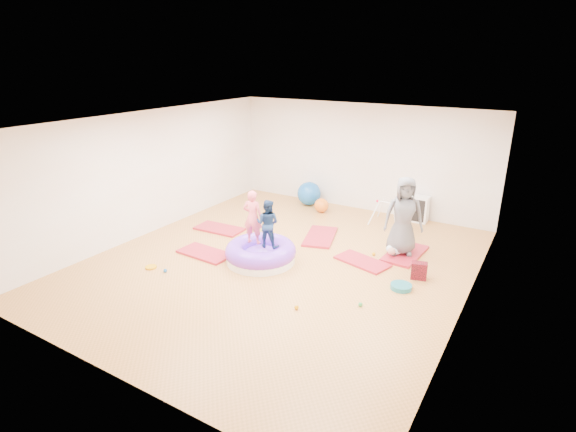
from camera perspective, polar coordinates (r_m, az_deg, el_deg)
The scene contains 19 objects.
room at distance 8.58m, azimuth -1.03°, elevation 2.57°, with size 7.01×8.01×2.81m.
gym_mat_front_left at distance 9.59m, azimuth -10.50°, elevation -4.66°, with size 1.15×0.58×0.05m, color maroon.
gym_mat_mid_left at distance 10.86m, azimuth -8.71°, elevation -1.60°, with size 1.16×0.58×0.05m, color maroon.
gym_mat_center_back at distance 10.29m, azimuth 4.12°, elevation -2.62°, with size 1.24×0.62×0.05m, color maroon.
gym_mat_right at distance 9.19m, azimuth 9.40°, elevation -5.73°, with size 1.07×0.54×0.04m, color maroon.
gym_mat_rear_right at distance 9.72m, azimuth 14.63°, elevation -4.63°, with size 1.24×0.62×0.05m, color maroon.
inflatable_cushion at distance 9.08m, azimuth -3.49°, elevation -4.74°, with size 1.43×1.43×0.45m.
child_pink at distance 8.88m, azimuth -4.50°, elevation 0.16°, with size 0.40×0.26×1.10m, color #FB6071.
child_navy at distance 8.72m, azimuth -2.61°, elevation -0.65°, with size 0.47×0.37×0.97m, color navy.
adult_caregiver at distance 9.39m, azimuth 14.47°, elevation 0.01°, with size 0.79×0.52×1.62m, color #57585F.
infant at distance 9.52m, azimuth 13.24°, elevation -4.22°, with size 0.34×0.34×0.20m.
ball_pit_balls at distance 8.83m, azimuth 2.02°, elevation -6.45°, with size 3.77×3.55×0.07m.
exercise_ball_blue at distance 12.45m, azimuth 2.68°, elevation 2.87°, with size 0.65×0.65×0.65m, color #1559B0.
exercise_ball_orange at distance 11.91m, azimuth 4.27°, elevation 1.36°, with size 0.38×0.38×0.38m, color orange.
infant_play_gym at distance 11.22m, azimuth 12.55°, elevation 0.80°, with size 0.75×0.71×0.57m.
cube_shelf at distance 11.65m, azimuth 15.80°, elevation 0.93°, with size 0.65×0.32×0.65m.
balance_disc at distance 8.35m, azimuth 14.17°, elevation -8.69°, with size 0.38×0.38×0.08m, color #1E7280.
backpack at distance 8.73m, azimuth 16.30°, elevation -6.69°, with size 0.28×0.18×0.33m, color maroon.
yellow_toy at distance 9.25m, azimuth -17.01°, elevation -6.22°, with size 0.22×0.22×0.03m, color #D59200.
Camera 1 is at (4.35, -6.94, 3.93)m, focal length 28.00 mm.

